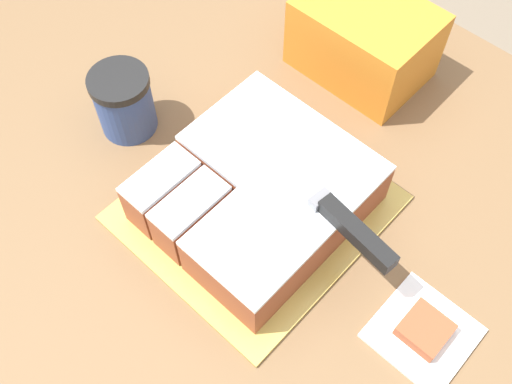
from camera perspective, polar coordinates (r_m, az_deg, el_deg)
name	(u,v)px	position (r m, az deg, el deg)	size (l,w,h in m)	color
countertop	(258,337)	(1.30, 0.18, -13.67)	(1.40, 1.10, 0.96)	brown
cake_board	(256,208)	(0.87, 0.00, -1.50)	(0.32, 0.34, 0.01)	gold
cake	(259,192)	(0.83, 0.26, 0.01)	(0.26, 0.28, 0.08)	#994C2D
knife	(335,214)	(0.77, 7.57, -2.04)	(0.32, 0.06, 0.02)	silver
coffee_cup	(124,102)	(0.94, -12.49, 8.33)	(0.09, 0.09, 0.11)	#334C8C
paper_napkin	(423,333)	(0.82, 15.60, -12.79)	(0.12, 0.12, 0.01)	white
brownie	(425,330)	(0.81, 15.80, -12.49)	(0.06, 0.06, 0.02)	#994C2D
storage_box	(364,40)	(1.01, 10.24, 14.07)	(0.21, 0.15, 0.13)	orange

